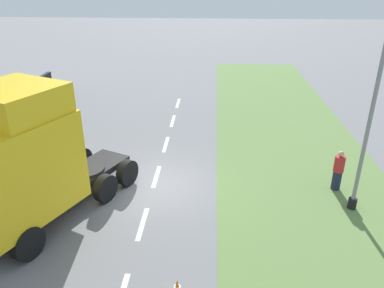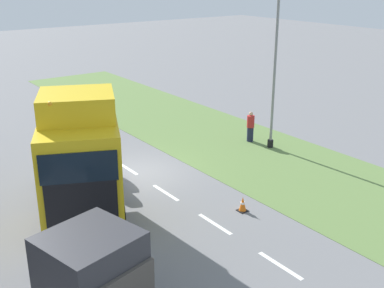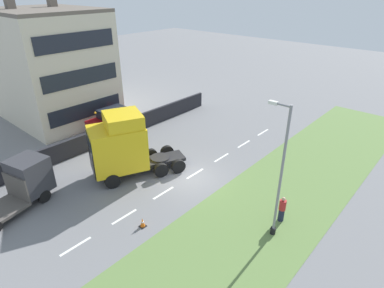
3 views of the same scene
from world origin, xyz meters
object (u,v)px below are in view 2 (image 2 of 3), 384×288
at_px(lorry_cab, 81,161).
at_px(traffic_cone_lead, 243,204).
at_px(lamp_post, 273,80).
at_px(pedestrian, 250,127).

xyz_separation_m(lorry_cab, traffic_cone_lead, (-5.11, 2.71, -2.08)).
xyz_separation_m(lamp_post, traffic_cone_lead, (5.75, 4.38, -3.24)).
distance_m(lorry_cab, pedestrian, 11.24).
bearing_deg(lorry_cab, traffic_cone_lead, 176.63).
height_order(lorry_cab, lamp_post, lamp_post).
height_order(lorry_cab, pedestrian, lorry_cab).
bearing_deg(lorry_cab, lamp_post, -146.68).
distance_m(lamp_post, traffic_cone_lead, 7.92).
distance_m(lamp_post, pedestrian, 3.03).
relative_size(lamp_post, traffic_cone_lead, 12.96).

